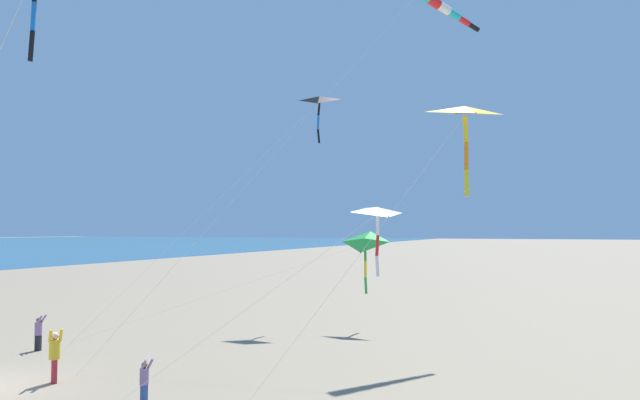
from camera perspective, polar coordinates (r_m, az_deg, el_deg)
person_adult_flyer at (r=20.98m, az=-24.22°, el=-13.27°), size 0.63×0.60×1.74m
person_child_green_jacket at (r=17.76m, az=-16.58°, el=-16.22°), size 0.42×0.35×1.27m
person_child_grey_jacket at (r=26.63m, az=-25.51°, el=-11.33°), size 0.46×0.37×1.43m
kite_delta_teal_far_right at (r=32.70m, az=-0.09°, el=9.60°), size 6.68×13.01×12.34m
kite_delta_yellow_midlevel at (r=14.45m, az=13.79°, el=8.09°), size 6.69×1.53×7.82m
kite_delta_checkered_midright at (r=28.71m, az=4.31°, el=-4.14°), size 11.70×7.88×4.74m
kite_windsock_green_low_center at (r=28.99m, az=11.50°, el=17.83°), size 11.50×13.43×15.70m
kite_delta_rainbow_low_near at (r=17.20m, az=5.55°, el=-1.26°), size 6.62×6.10×5.58m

